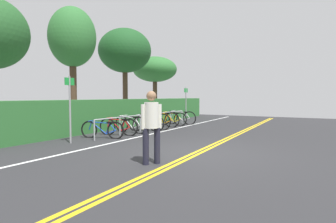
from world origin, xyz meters
name	(u,v)px	position (x,y,z in m)	size (l,w,h in m)	color
ground_plane	(199,153)	(0.00, 0.00, -0.03)	(29.53, 11.95, 0.05)	#2B2B2D
centre_line_yellow_inner	(202,152)	(0.00, -0.08, 0.00)	(26.57, 0.10, 0.00)	gold
centre_line_yellow_outer	(196,152)	(0.00, 0.08, 0.00)	(26.57, 0.10, 0.00)	gold
bike_lane_stripe_white	(112,143)	(0.00, 3.07, 0.00)	(26.57, 0.12, 0.00)	white
bike_rack	(149,118)	(3.57, 3.93, 0.56)	(6.99, 0.05, 0.74)	#9EA0A5
bicycle_0	(102,130)	(0.61, 4.04, 0.32)	(0.58, 1.67, 0.68)	black
bicycle_1	(119,127)	(1.52, 4.02, 0.34)	(0.51, 1.64, 0.72)	black
bicycle_2	(130,124)	(2.35, 4.06, 0.35)	(0.46, 1.72, 0.75)	black
bicycle_3	(146,123)	(3.17, 3.82, 0.35)	(0.58, 1.65, 0.75)	black
bicycle_4	(153,121)	(3.92, 3.91, 0.37)	(0.46, 1.85, 0.79)	black
bicycle_5	(162,120)	(4.84, 4.00, 0.37)	(0.57, 1.81, 0.79)	black
bicycle_6	(172,119)	(5.76, 3.91, 0.35)	(0.46, 1.68, 0.74)	black
bicycle_7	(180,118)	(6.55, 3.79, 0.36)	(0.46, 1.85, 0.77)	black
pedestrian	(151,122)	(-1.73, 0.44, 0.94)	(0.41, 0.33, 1.65)	#1E1E2D
sign_post_near	(70,103)	(-0.68, 4.21, 1.32)	(0.36, 0.06, 2.19)	gray
sign_post_far	(186,101)	(7.85, 4.07, 1.25)	(0.36, 0.06, 2.06)	gray
hedge_backdrop	(135,112)	(5.07, 5.81, 0.69)	(15.94, 0.97, 1.38)	#2D6B30
tree_mid	(72,38)	(2.54, 7.62, 4.32)	(2.24, 2.24, 5.81)	#473323
tree_far_right	(125,51)	(6.40, 7.46, 4.24)	(3.16, 3.16, 5.59)	#473323
tree_extra	(155,70)	(10.47, 7.84, 3.50)	(3.26, 3.26, 4.46)	#473323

